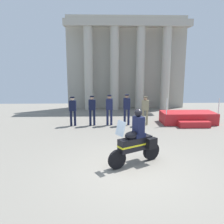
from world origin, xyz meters
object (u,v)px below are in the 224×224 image
(officer_in_row_1, at_px, (92,108))
(officer_in_row_2, at_px, (109,108))
(officer_in_row_0, at_px, (73,109))
(officer_in_row_3, at_px, (127,107))
(motorcycle_with_rider, at_px, (137,141))
(reviewing_stand, at_px, (188,118))
(officer_in_row_4, at_px, (145,108))

(officer_in_row_1, relative_size, officer_in_row_2, 0.98)
(officer_in_row_0, distance_m, officer_in_row_3, 3.05)
(officer_in_row_3, relative_size, motorcycle_with_rider, 0.93)
(officer_in_row_0, bearing_deg, reviewing_stand, -175.04)
(reviewing_stand, relative_size, officer_in_row_4, 1.88)
(officer_in_row_3, bearing_deg, reviewing_stand, -173.88)
(officer_in_row_2, relative_size, motorcycle_with_rider, 0.91)
(officer_in_row_1, distance_m, officer_in_row_2, 0.97)
(officer_in_row_0, xyz_separation_m, officer_in_row_1, (1.09, 0.05, 0.02))
(officer_in_row_0, relative_size, motorcycle_with_rider, 0.87)
(officer_in_row_1, bearing_deg, officer_in_row_2, -175.64)
(officer_in_row_4, bearing_deg, officer_in_row_0, 2.75)
(officer_in_row_1, height_order, motorcycle_with_rider, motorcycle_with_rider)
(motorcycle_with_rider, bearing_deg, reviewing_stand, -154.42)
(officer_in_row_4, distance_m, motorcycle_with_rider, 5.46)
(officer_in_row_1, height_order, officer_in_row_2, officer_in_row_2)
(reviewing_stand, distance_m, officer_in_row_4, 2.73)
(reviewing_stand, relative_size, officer_in_row_1, 1.84)
(officer_in_row_2, bearing_deg, officer_in_row_3, -178.51)
(motorcycle_with_rider, bearing_deg, officer_in_row_4, -132.82)
(officer_in_row_4, bearing_deg, officer_in_row_3, 0.43)
(officer_in_row_2, height_order, officer_in_row_4, officer_in_row_2)
(reviewing_stand, bearing_deg, motorcycle_with_rider, -124.42)
(officer_in_row_2, xyz_separation_m, officer_in_row_4, (2.04, -0.04, -0.05))
(officer_in_row_2, relative_size, officer_in_row_4, 1.05)
(officer_in_row_2, bearing_deg, reviewing_stand, -174.86)
(officer_in_row_3, bearing_deg, officer_in_row_1, 2.92)
(officer_in_row_0, height_order, motorcycle_with_rider, motorcycle_with_rider)
(reviewing_stand, distance_m, motorcycle_with_rider, 6.81)
(officer_in_row_2, bearing_deg, officer_in_row_0, 4.54)
(officer_in_row_1, distance_m, motorcycle_with_rider, 5.62)
(officer_in_row_3, distance_m, motorcycle_with_rider, 5.36)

